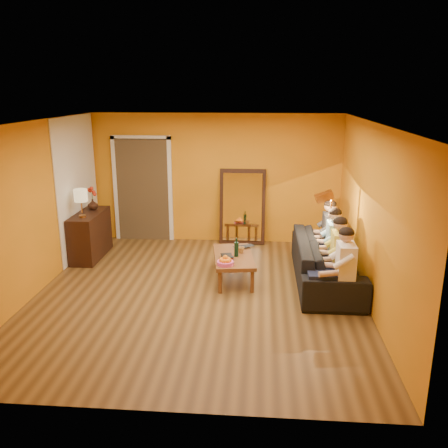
# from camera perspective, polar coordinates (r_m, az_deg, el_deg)

# --- Properties ---
(room_shell) EXTENTS (5.00, 5.50, 2.60)m
(room_shell) POSITION_cam_1_polar(r_m,az_deg,el_deg) (7.30, -2.82, 2.05)
(room_shell) COLOR brown
(room_shell) RESTS_ON ground
(white_accent) EXTENTS (0.02, 1.90, 2.58)m
(white_accent) POSITION_cam_1_polar(r_m,az_deg,el_deg) (9.24, -17.20, 4.32)
(white_accent) COLOR white
(white_accent) RESTS_ON wall_left
(doorway_recess) EXTENTS (1.06, 0.30, 2.10)m
(doorway_recess) POSITION_cam_1_polar(r_m,az_deg,el_deg) (9.99, -9.56, 4.19)
(doorway_recess) COLOR #3F2D19
(doorway_recess) RESTS_ON floor
(door_jamb_left) EXTENTS (0.08, 0.06, 2.20)m
(door_jamb_left) POSITION_cam_1_polar(r_m,az_deg,el_deg) (10.03, -12.89, 4.05)
(door_jamb_left) COLOR white
(door_jamb_left) RESTS_ON wall_back
(door_jamb_right) EXTENTS (0.08, 0.06, 2.20)m
(door_jamb_right) POSITION_cam_1_polar(r_m,az_deg,el_deg) (9.75, -6.47, 4.02)
(door_jamb_right) COLOR white
(door_jamb_right) RESTS_ON wall_back
(door_header) EXTENTS (1.22, 0.06, 0.08)m
(door_header) POSITION_cam_1_polar(r_m,az_deg,el_deg) (9.72, -10.03, 10.23)
(door_header) COLOR white
(door_header) RESTS_ON wall_back
(mirror_frame) EXTENTS (0.92, 0.27, 1.51)m
(mirror_frame) POSITION_cam_1_polar(r_m,az_deg,el_deg) (9.57, 2.23, 2.10)
(mirror_frame) COLOR black
(mirror_frame) RESTS_ON floor
(mirror_glass) EXTENTS (0.78, 0.21, 1.35)m
(mirror_glass) POSITION_cam_1_polar(r_m,az_deg,el_deg) (9.53, 2.22, 2.04)
(mirror_glass) COLOR white
(mirror_glass) RESTS_ON mirror_frame
(sideboard) EXTENTS (0.44, 1.18, 0.85)m
(sideboard) POSITION_cam_1_polar(r_m,az_deg,el_deg) (9.18, -15.78, -1.29)
(sideboard) COLOR black
(sideboard) RESTS_ON floor
(table_lamp) EXTENTS (0.24, 0.24, 0.51)m
(table_lamp) POSITION_cam_1_polar(r_m,az_deg,el_deg) (8.74, -16.79, 2.39)
(table_lamp) COLOR beige
(table_lamp) RESTS_ON sideboard
(sofa) EXTENTS (2.45, 0.96, 0.72)m
(sofa) POSITION_cam_1_polar(r_m,az_deg,el_deg) (7.90, 12.17, -4.36)
(sofa) COLOR black
(sofa) RESTS_ON floor
(coffee_table) EXTENTS (0.78, 1.29, 0.42)m
(coffee_table) POSITION_cam_1_polar(r_m,az_deg,el_deg) (7.87, 1.14, -5.21)
(coffee_table) COLOR brown
(coffee_table) RESTS_ON floor
(floor_lamp) EXTENTS (0.31, 0.26, 1.44)m
(floor_lamp) POSITION_cam_1_polar(r_m,az_deg,el_deg) (7.99, 12.55, -1.40)
(floor_lamp) COLOR #BE7A37
(floor_lamp) RESTS_ON floor
(dog) EXTENTS (0.52, 0.62, 0.63)m
(dog) POSITION_cam_1_polar(r_m,az_deg,el_deg) (7.59, 11.92, -5.56)
(dog) COLOR #A86F4C
(dog) RESTS_ON floor
(person_far_left) EXTENTS (0.70, 0.44, 1.22)m
(person_far_left) POSITION_cam_1_polar(r_m,az_deg,el_deg) (6.91, 14.38, -5.27)
(person_far_left) COLOR white
(person_far_left) RESTS_ON sofa
(person_mid_left) EXTENTS (0.70, 0.44, 1.22)m
(person_mid_left) POSITION_cam_1_polar(r_m,az_deg,el_deg) (7.42, 13.70, -3.74)
(person_mid_left) COLOR gold
(person_mid_left) RESTS_ON sofa
(person_mid_right) EXTENTS (0.70, 0.44, 1.22)m
(person_mid_right) POSITION_cam_1_polar(r_m,az_deg,el_deg) (7.93, 13.11, -2.41)
(person_mid_right) COLOR #8BBBD7
(person_mid_right) RESTS_ON sofa
(person_far_right) EXTENTS (0.70, 0.44, 1.22)m
(person_far_right) POSITION_cam_1_polar(r_m,az_deg,el_deg) (8.45, 12.60, -1.23)
(person_far_right) COLOR #323237
(person_far_right) RESTS_ON sofa
(fruit_bowl) EXTENTS (0.26, 0.26, 0.16)m
(fruit_bowl) POSITION_cam_1_polar(r_m,az_deg,el_deg) (7.36, 0.15, -4.35)
(fruit_bowl) COLOR #E751A9
(fruit_bowl) RESTS_ON coffee_table
(wine_bottle) EXTENTS (0.07, 0.07, 0.31)m
(wine_bottle) POSITION_cam_1_polar(r_m,az_deg,el_deg) (7.70, 1.50, -2.82)
(wine_bottle) COLOR black
(wine_bottle) RESTS_ON coffee_table
(tumbler) EXTENTS (0.12, 0.12, 0.10)m
(tumbler) POSITION_cam_1_polar(r_m,az_deg,el_deg) (7.89, 2.07, -3.16)
(tumbler) COLOR #B27F3F
(tumbler) RESTS_ON coffee_table
(laptop) EXTENTS (0.43, 0.39, 0.03)m
(laptop) POSITION_cam_1_polar(r_m,az_deg,el_deg) (8.12, 2.57, -2.88)
(laptop) COLOR black
(laptop) RESTS_ON coffee_table
(book_lower) EXTENTS (0.22, 0.28, 0.02)m
(book_lower) POSITION_cam_1_polar(r_m,az_deg,el_deg) (7.62, -0.30, -4.16)
(book_lower) COLOR black
(book_lower) RESTS_ON coffee_table
(book_mid) EXTENTS (0.19, 0.25, 0.02)m
(book_mid) POSITION_cam_1_polar(r_m,az_deg,el_deg) (7.62, -0.22, -3.99)
(book_mid) COLOR red
(book_mid) RESTS_ON book_lower
(book_upper) EXTENTS (0.23, 0.27, 0.02)m
(book_upper) POSITION_cam_1_polar(r_m,az_deg,el_deg) (7.60, -0.31, -3.89)
(book_upper) COLOR black
(book_upper) RESTS_ON book_mid
(vase) EXTENTS (0.19, 0.19, 0.20)m
(vase) POSITION_cam_1_polar(r_m,az_deg,el_deg) (9.27, -15.50, 2.28)
(vase) COLOR black
(vase) RESTS_ON sideboard
(flowers) EXTENTS (0.17, 0.17, 0.45)m
(flowers) POSITION_cam_1_polar(r_m,az_deg,el_deg) (9.22, -15.62, 3.75)
(flowers) COLOR red
(flowers) RESTS_ON vase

